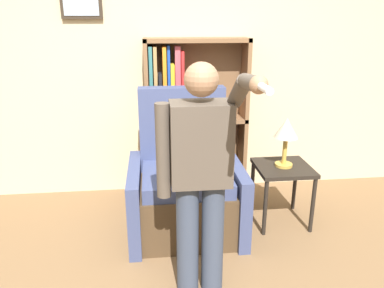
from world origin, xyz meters
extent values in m
cube|color=beige|center=(0.00, 2.03, 1.40)|extent=(8.00, 0.06, 2.80)
cube|color=brown|center=(-0.28, 1.85, 0.82)|extent=(0.04, 0.28, 1.64)
cube|color=brown|center=(0.72, 1.85, 0.82)|extent=(0.04, 0.28, 1.64)
cube|color=brown|center=(0.22, 1.98, 0.82)|extent=(1.04, 0.01, 1.64)
cube|color=brown|center=(0.22, 1.85, 0.02)|extent=(1.04, 0.28, 0.04)
cube|color=brown|center=(0.22, 1.85, 0.82)|extent=(1.04, 0.28, 0.04)
cube|color=brown|center=(0.22, 1.85, 1.62)|extent=(1.04, 0.28, 0.04)
cube|color=#BC4C56|center=(-0.22, 1.85, 0.29)|extent=(0.05, 0.15, 0.49)
cube|color=red|center=(-0.17, 1.85, 0.32)|extent=(0.05, 0.19, 0.57)
cube|color=orange|center=(-0.11, 1.85, 0.34)|extent=(0.05, 0.22, 0.61)
cube|color=orange|center=(-0.06, 1.85, 0.35)|extent=(0.05, 0.21, 0.61)
cube|color=orange|center=(0.00, 1.85, 0.35)|extent=(0.05, 0.16, 0.62)
cube|color=red|center=(0.06, 1.85, 0.33)|extent=(0.03, 0.22, 0.59)
cube|color=purple|center=(0.11, 1.85, 0.35)|extent=(0.06, 0.20, 0.62)
cube|color=#9E7A47|center=(0.16, 1.85, 0.28)|extent=(0.04, 0.22, 0.47)
cube|color=#337070|center=(-0.23, 1.85, 1.20)|extent=(0.03, 0.22, 0.73)
cube|color=#9E7A47|center=(-0.19, 1.85, 1.20)|extent=(0.03, 0.23, 0.72)
cube|color=black|center=(-0.15, 1.85, 1.07)|extent=(0.03, 0.18, 0.47)
cube|color=orange|center=(-0.10, 1.85, 1.20)|extent=(0.04, 0.21, 0.73)
cube|color=#1E47B2|center=(-0.06, 1.85, 1.21)|extent=(0.03, 0.16, 0.73)
cube|color=gold|center=(-0.02, 1.85, 1.12)|extent=(0.04, 0.20, 0.56)
cube|color=#BC4C56|center=(0.03, 1.85, 1.20)|extent=(0.05, 0.16, 0.73)
cube|color=red|center=(0.08, 1.85, 1.18)|extent=(0.03, 0.22, 0.68)
cube|color=#4C3823|center=(0.03, 1.08, 0.23)|extent=(0.78, 0.78, 0.46)
cube|color=#3D4770|center=(0.03, 1.04, 0.52)|extent=(0.74, 0.66, 0.12)
cube|color=#3D4770|center=(0.03, 1.43, 0.74)|extent=(0.78, 0.16, 1.01)
cube|color=#3D4770|center=(-0.40, 1.08, 0.31)|extent=(0.10, 0.86, 0.63)
cube|color=#3D4770|center=(0.47, 1.08, 0.31)|extent=(0.10, 0.86, 0.63)
cylinder|color=#384256|center=(-0.03, 0.30, 0.41)|extent=(0.15, 0.15, 0.82)
cylinder|color=#384256|center=(0.14, 0.30, 0.41)|extent=(0.15, 0.15, 0.82)
cube|color=#51473D|center=(0.06, 0.30, 1.08)|extent=(0.38, 0.24, 0.53)
sphere|color=#997051|center=(0.06, 0.30, 1.48)|extent=(0.21, 0.21, 0.21)
cylinder|color=#51473D|center=(-0.18, 0.30, 1.04)|extent=(0.09, 0.09, 0.61)
cylinder|color=#51473D|center=(0.26, 0.19, 1.43)|extent=(0.09, 0.28, 0.23)
cylinder|color=#51473D|center=(0.26, -0.06, 1.52)|extent=(0.08, 0.27, 0.10)
sphere|color=#997051|center=(0.26, -0.19, 1.53)|extent=(0.09, 0.09, 0.09)
cylinder|color=white|center=(0.26, -0.28, 1.53)|extent=(0.04, 0.15, 0.04)
cube|color=black|center=(0.93, 1.14, 0.54)|extent=(0.49, 0.49, 0.04)
cylinder|color=black|center=(0.71, 0.93, 0.26)|extent=(0.04, 0.04, 0.52)
cylinder|color=black|center=(1.14, 0.93, 0.26)|extent=(0.04, 0.04, 0.52)
cylinder|color=black|center=(0.71, 1.36, 0.26)|extent=(0.04, 0.04, 0.52)
cylinder|color=black|center=(1.14, 1.36, 0.26)|extent=(0.04, 0.04, 0.52)
cylinder|color=gold|center=(0.93, 1.14, 0.57)|extent=(0.16, 0.16, 0.02)
cylinder|color=gold|center=(0.93, 1.14, 0.71)|extent=(0.04, 0.04, 0.25)
cone|color=beige|center=(0.93, 1.14, 0.92)|extent=(0.21, 0.21, 0.18)
camera|label=1|loc=(-0.23, -1.88, 1.83)|focal=35.00mm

